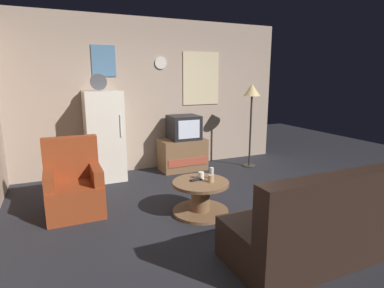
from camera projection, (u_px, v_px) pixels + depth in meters
The scene contains 13 objects.
ground_plane at pixel (214, 217), 3.91m from camera, with size 12.00×12.00×0.00m, color #232328.
wall_with_art at pixel (154, 95), 5.81m from camera, with size 5.20×0.12×2.75m.
fridge at pixel (104, 136), 5.22m from camera, with size 0.60×0.62×1.77m.
tv_stand at pixel (183, 154), 5.86m from camera, with size 0.84×0.53×0.58m.
crt_tv at pixel (184, 127), 5.76m from camera, with size 0.54×0.51×0.44m.
standing_lamp at pixel (252, 96), 5.83m from camera, with size 0.32×0.32×1.59m.
coffee_table at pixel (201, 197), 3.98m from camera, with size 0.72×0.72×0.42m.
wine_glass at pixel (212, 173), 4.03m from camera, with size 0.05×0.05×0.15m, color silver.
mug_ceramic_white at pixel (201, 175), 4.04m from camera, with size 0.08×0.08×0.09m, color silver.
mug_ceramic_tan at pixel (211, 179), 3.91m from camera, with size 0.08×0.08×0.09m, color tan.
remote_control at pixel (196, 180), 3.97m from camera, with size 0.15×0.04×0.02m, color black.
armchair at pixel (74, 187), 3.99m from camera, with size 0.68×0.68×0.96m.
couch at pixel (317, 228), 2.96m from camera, with size 1.70×0.80×0.92m.
Camera 1 is at (-1.74, -3.20, 1.73)m, focal length 29.10 mm.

